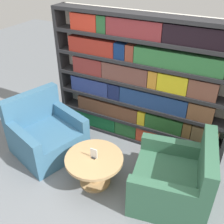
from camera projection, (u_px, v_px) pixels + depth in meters
name	position (u px, v px, depth m)	size (l,w,h in m)	color
ground_plane	(89.00, 203.00, 3.18)	(14.00, 14.00, 0.00)	slate
bookshelf	(139.00, 84.00, 3.77)	(2.64, 0.30, 1.94)	silver
armchair_left	(46.00, 135.00, 3.87)	(1.10, 1.12, 0.86)	#386684
armchair_right	(174.00, 181.00, 3.12)	(1.01, 1.03, 0.86)	#336047
coffee_table	(94.00, 165.00, 3.31)	(0.73, 0.73, 0.42)	tan
table_sign	(94.00, 154.00, 3.22)	(0.09, 0.06, 0.14)	black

